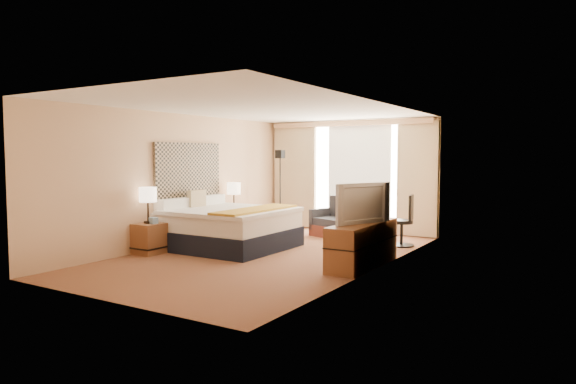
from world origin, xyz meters
The scene contains 21 objects.
floor centered at (0.00, 0.00, 0.00)m, with size 4.20×7.00×0.02m, color #521717.
ceiling centered at (0.00, 0.00, 2.60)m, with size 4.20×7.00×0.02m, color white.
wall_back centered at (0.00, 3.50, 1.30)m, with size 4.20×0.02×2.60m, color #DAAF85.
wall_front centered at (0.00, -3.50, 1.30)m, with size 4.20×0.02×2.60m, color #DAAF85.
wall_left centered at (-2.10, 0.00, 1.30)m, with size 0.02×7.00×2.60m, color #DAAF85.
wall_right centered at (2.10, 0.00, 1.30)m, with size 0.02×7.00×2.60m, color #DAAF85.
headboard centered at (-2.06, 0.20, 1.28)m, with size 0.06×1.85×1.50m, color black.
nightstand_left centered at (-1.87, -1.05, 0.28)m, with size 0.45×0.52×0.55m, color brown.
nightstand_right centered at (-1.87, 1.45, 0.28)m, with size 0.45×0.52×0.55m, color brown.
media_dresser centered at (1.83, 0.00, 0.35)m, with size 0.50×1.80×0.70m, color brown.
window centered at (0.25, 3.47, 1.32)m, with size 2.30×0.02×2.30m, color silver.
curtains centered at (0.00, 3.39, 1.41)m, with size 4.12×0.19×2.56m.
bed centered at (-1.06, 0.17, 0.40)m, with size 2.24×2.05×1.09m.
loveseat centered at (0.34, 2.49, 0.29)m, with size 1.55×1.13×0.87m.
floor_lamp centered at (-1.48, 2.74, 1.35)m, with size 0.24×0.24×1.91m.
desk_chair centered at (1.80, 2.11, 0.45)m, with size 0.49×0.49×1.01m.
lamp_left centered at (-1.88, -1.06, 1.06)m, with size 0.31×0.31×0.66m.
lamp_right centered at (-1.85, 1.41, 1.04)m, with size 0.30×0.30×0.63m.
tissue_box centered at (-1.78, -1.04, 0.61)m, with size 0.12×0.12×0.11m, color #7FA4C4.
telephone centered at (-1.84, 1.32, 0.59)m, with size 0.20×0.15×0.08m, color black.
television centered at (1.78, -0.06, 1.02)m, with size 1.12×0.15×0.64m, color black.
Camera 1 is at (5.07, -7.57, 1.76)m, focal length 32.00 mm.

